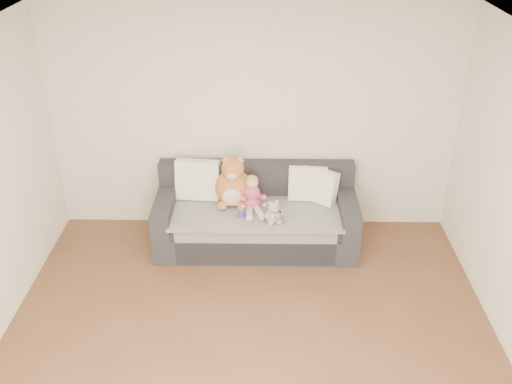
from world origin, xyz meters
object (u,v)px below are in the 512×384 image
(toddler, at_px, (252,196))
(teddy_bear, at_px, (274,214))
(sippy_cup, at_px, (241,212))
(sofa, at_px, (256,218))
(plush_cat, at_px, (234,185))

(toddler, xyz_separation_m, teddy_bear, (0.23, -0.27, -0.06))
(toddler, height_order, teddy_bear, toddler)
(teddy_bear, bearing_deg, sippy_cup, 141.26)
(sofa, distance_m, toddler, 0.34)
(sofa, height_order, sippy_cup, sofa)
(sofa, distance_m, sippy_cup, 0.37)
(toddler, xyz_separation_m, sippy_cup, (-0.12, -0.16, -0.10))
(plush_cat, relative_size, teddy_bear, 2.34)
(plush_cat, relative_size, sippy_cup, 4.91)
(sofa, bearing_deg, sippy_cup, -123.07)
(plush_cat, bearing_deg, sofa, -8.49)
(teddy_bear, bearing_deg, plush_cat, 115.95)
(toddler, bearing_deg, teddy_bear, -60.41)
(sofa, bearing_deg, toddler, -117.82)
(toddler, distance_m, sippy_cup, 0.23)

